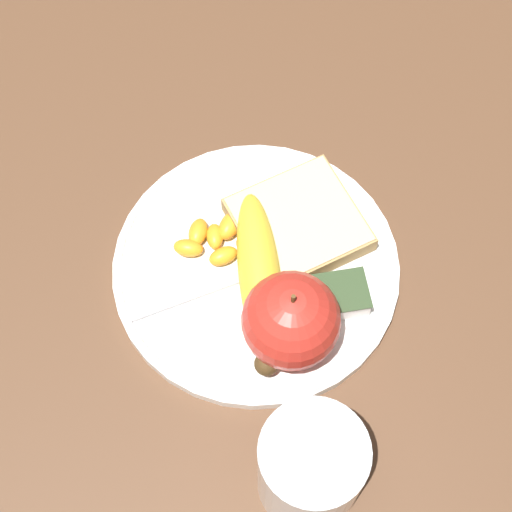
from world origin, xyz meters
The scene contains 14 objects.
ground_plane centered at (0.00, 0.00, 0.00)m, with size 3.00×3.00×0.00m, color brown.
plate centered at (0.00, 0.00, 0.01)m, with size 0.26×0.26×0.01m.
juice_glass centered at (0.01, -0.19, 0.05)m, with size 0.08×0.08×0.10m.
apple centered at (0.02, -0.07, 0.05)m, with size 0.08×0.08×0.09m.
banana centered at (0.00, -0.02, 0.03)m, with size 0.05×0.17×0.04m.
bread_slice centered at (0.04, 0.03, 0.02)m, with size 0.13×0.13×0.02m.
fork centered at (0.00, -0.01, 0.01)m, with size 0.20×0.06×0.00m.
jam_packet centered at (0.07, -0.05, 0.02)m, with size 0.05×0.04×0.02m.
orange_segment_0 centered at (-0.06, 0.02, 0.02)m, with size 0.03×0.02×0.02m.
orange_segment_1 centered at (-0.03, 0.01, 0.02)m, with size 0.03×0.02×0.02m.
orange_segment_2 centered at (-0.05, 0.04, 0.02)m, with size 0.03×0.03×0.02m.
orange_segment_3 centered at (-0.03, 0.03, 0.02)m, with size 0.02×0.03×0.01m.
orange_segment_4 centered at (0.00, 0.01, 0.02)m, with size 0.04×0.04×0.02m.
orange_segment_5 centered at (-0.02, 0.04, 0.02)m, with size 0.03×0.04×0.02m.
Camera 1 is at (-0.06, -0.33, 0.71)m, focal length 60.00 mm.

